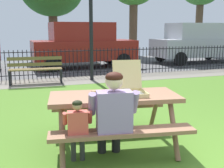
# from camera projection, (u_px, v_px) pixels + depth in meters

# --- Properties ---
(ground) EXTENTS (28.00, 11.28, 0.02)m
(ground) POSITION_uv_depth(u_px,v_px,m) (143.00, 134.00, 4.48)
(ground) COLOR #4B7626
(cobblestone_walkway) EXTENTS (28.00, 1.40, 0.01)m
(cobblestone_walkway) POSITION_uv_depth(u_px,v_px,m) (82.00, 80.00, 9.09)
(cobblestone_walkway) COLOR slate
(street_asphalt) EXTENTS (28.00, 6.17, 0.01)m
(street_asphalt) POSITION_uv_depth(u_px,v_px,m) (65.00, 66.00, 12.61)
(street_asphalt) COLOR #515154
(picnic_table_foreground) EXTENTS (1.99, 1.72, 0.79)m
(picnic_table_foreground) POSITION_uv_depth(u_px,v_px,m) (114.00, 107.00, 3.89)
(picnic_table_foreground) COLOR #8B5F45
(picnic_table_foreground) RESTS_ON ground
(pizza_box_open) EXTENTS (0.49, 0.55, 0.46)m
(pizza_box_open) POSITION_uv_depth(u_px,v_px,m) (129.00, 86.00, 3.89)
(pizza_box_open) COLOR tan
(pizza_box_open) RESTS_ON picnic_table_foreground
(pizza_slice_on_table) EXTENTS (0.22, 0.27, 0.02)m
(pizza_slice_on_table) POSITION_uv_depth(u_px,v_px,m) (100.00, 92.00, 3.96)
(pizza_slice_on_table) COLOR #F7DF72
(pizza_slice_on_table) RESTS_ON picnic_table_foreground
(adult_at_table) EXTENTS (0.63, 0.63, 1.19)m
(adult_at_table) POSITION_uv_depth(u_px,v_px,m) (113.00, 113.00, 3.37)
(adult_at_table) COLOR black
(adult_at_table) RESTS_ON ground
(child_at_table) EXTENTS (0.36, 0.36, 0.87)m
(child_at_table) POSITION_uv_depth(u_px,v_px,m) (78.00, 127.00, 3.30)
(child_at_table) COLOR #383838
(child_at_table) RESTS_ON ground
(iron_fence_streetside) EXTENTS (19.49, 0.03, 0.99)m
(iron_fence_streetside) POSITION_uv_depth(u_px,v_px,m) (77.00, 63.00, 9.64)
(iron_fence_streetside) COLOR black
(iron_fence_streetside) RESTS_ON ground
(park_bench_center) EXTENTS (1.62, 0.56, 0.85)m
(park_bench_center) POSITION_uv_depth(u_px,v_px,m) (36.00, 70.00, 8.43)
(park_bench_center) COLOR brown
(park_bench_center) RESTS_ON ground
(lamp_post_walkway) EXTENTS (0.28, 0.28, 3.84)m
(lamp_post_walkway) POSITION_uv_depth(u_px,v_px,m) (91.00, 7.00, 8.64)
(lamp_post_walkway) COLOR black
(lamp_post_walkway) RESTS_ON ground
(parked_car_center) EXTENTS (4.49, 2.10, 1.94)m
(parked_car_center) POSITION_uv_depth(u_px,v_px,m) (83.00, 44.00, 11.87)
(parked_car_center) COLOR maroon
(parked_car_center) RESTS_ON ground
(parked_car_right) EXTENTS (4.45, 2.01, 1.94)m
(parked_car_right) POSITION_uv_depth(u_px,v_px,m) (196.00, 42.00, 13.59)
(parked_car_right) COLOR #B4B6BF
(parked_car_right) RESTS_ON ground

